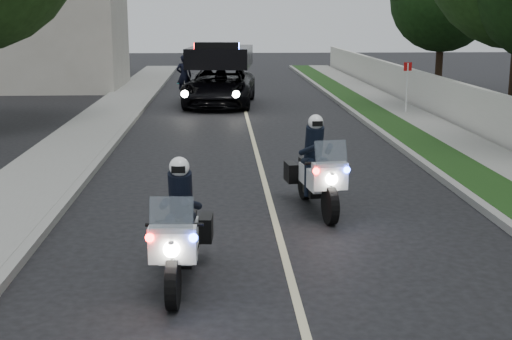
{
  "coord_description": "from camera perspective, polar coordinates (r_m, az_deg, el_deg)",
  "views": [
    {
      "loc": [
        -0.99,
        -10.05,
        3.73
      ],
      "look_at": [
        -0.36,
        2.06,
        1.0
      ],
      "focal_mm": 48.51,
      "sensor_mm": 36.0,
      "label": 1
    }
  ],
  "objects": [
    {
      "name": "lane_marking",
      "position": [
        20.42,
        -0.15,
        2.18
      ],
      "size": [
        0.12,
        50.0,
        0.01
      ],
      "primitive_type": "cube",
      "color": "#BFB78C",
      "rests_on": "ground"
    },
    {
      "name": "curb_left",
      "position": [
        20.62,
        -11.61,
        2.22
      ],
      "size": [
        0.2,
        60.0,
        0.15
      ],
      "primitive_type": "cube",
      "color": "gray",
      "rests_on": "ground"
    },
    {
      "name": "cyclist",
      "position": [
        30.79,
        -5.9,
        5.66
      ],
      "size": [
        0.69,
        0.49,
        1.83
      ],
      "primitive_type": "imported",
      "rotation": [
        0.0,
        0.0,
        3.22
      ],
      "color": "black",
      "rests_on": "ground"
    },
    {
      "name": "ground",
      "position": [
        10.77,
        2.5,
        -7.59
      ],
      "size": [
        120.0,
        120.0,
        0.0
      ],
      "primitive_type": "plane",
      "color": "black",
      "rests_on": "ground"
    },
    {
      "name": "sidewalk_left",
      "position": [
        20.81,
        -14.61,
        2.17
      ],
      "size": [
        2.0,
        60.0,
        0.16
      ],
      "primitive_type": "cube",
      "color": "gray",
      "rests_on": "ground"
    },
    {
      "name": "sign_post",
      "position": [
        26.77,
        12.23,
        4.39
      ],
      "size": [
        0.37,
        0.37,
        2.07
      ],
      "primitive_type": null,
      "rotation": [
        0.0,
        0.0,
        0.17
      ],
      "color": "red",
      "rests_on": "ground"
    },
    {
      "name": "police_moto_left",
      "position": [
        10.04,
        -6.21,
        -9.2
      ],
      "size": [
        0.85,
        2.16,
        1.8
      ],
      "primitive_type": null,
      "rotation": [
        0.0,
        0.0,
        -0.05
      ],
      "color": "silver",
      "rests_on": "ground"
    },
    {
      "name": "police_suv",
      "position": [
        29.3,
        -2.98,
        5.36
      ],
      "size": [
        3.26,
        6.09,
        2.85
      ],
      "primitive_type": "imported",
      "rotation": [
        0.0,
        0.0,
        -0.1
      ],
      "color": "black",
      "rests_on": "ground"
    },
    {
      "name": "police_moto_right",
      "position": [
        13.57,
        4.98,
        -3.32
      ],
      "size": [
        1.05,
        2.28,
        1.87
      ],
      "primitive_type": null,
      "rotation": [
        0.0,
        0.0,
        0.13
      ],
      "color": "silver",
      "rests_on": "ground"
    },
    {
      "name": "building_far",
      "position": [
        37.16,
        -17.38,
        11.77
      ],
      "size": [
        8.0,
        6.0,
        7.0
      ],
      "primitive_type": "cube",
      "color": "#A8A396",
      "rests_on": "ground"
    },
    {
      "name": "bicycle",
      "position": [
        30.79,
        -5.9,
        5.66
      ],
      "size": [
        0.65,
        1.64,
        0.85
      ],
      "primitive_type": "imported",
      "rotation": [
        0.0,
        0.0,
        -0.05
      ],
      "color": "black",
      "rests_on": "ground"
    },
    {
      "name": "tree_right_d",
      "position": [
        27.47,
        20.29,
        4.1
      ],
      "size": [
        7.69,
        7.69,
        11.41
      ],
      "primitive_type": null,
      "rotation": [
        0.0,
        0.0,
        -0.13
      ],
      "color": "#204216",
      "rests_on": "ground"
    },
    {
      "name": "curb_right",
      "position": [
        21.01,
        11.1,
        2.43
      ],
      "size": [
        0.2,
        60.0,
        0.15
      ],
      "primitive_type": "cube",
      "color": "gray",
      "rests_on": "ground"
    },
    {
      "name": "grass_verge",
      "position": [
        21.19,
        12.94,
        2.44
      ],
      "size": [
        1.2,
        60.0,
        0.16
      ],
      "primitive_type": "cube",
      "color": "#193814",
      "rests_on": "ground"
    },
    {
      "name": "tree_left_far",
      "position": [
        42.58,
        -14.94,
        7.24
      ],
      "size": [
        9.28,
        9.28,
        12.01
      ],
      "primitive_type": null,
      "rotation": [
        0.0,
        0.0,
        0.36
      ],
      "color": "black",
      "rests_on": "ground"
    },
    {
      "name": "tree_right_e",
      "position": [
        36.89,
        14.75,
        6.47
      ],
      "size": [
        6.2,
        6.2,
        8.68
      ],
      "primitive_type": null,
      "rotation": [
        0.0,
        0.0,
        -0.21
      ],
      "color": "black",
      "rests_on": "ground"
    },
    {
      "name": "property_wall",
      "position": [
        21.83,
        18.86,
        4.16
      ],
      "size": [
        0.22,
        60.0,
        1.5
      ],
      "primitive_type": "cube",
      "color": "beige",
      "rests_on": "ground"
    },
    {
      "name": "sidewalk_right",
      "position": [
        21.58,
        16.26,
        2.43
      ],
      "size": [
        1.4,
        60.0,
        0.16
      ],
      "primitive_type": "cube",
      "color": "gray",
      "rests_on": "ground"
    }
  ]
}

